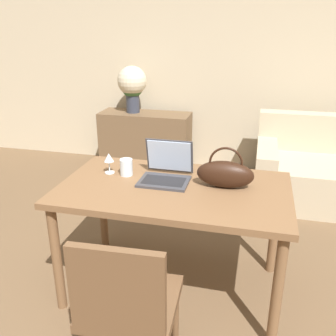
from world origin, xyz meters
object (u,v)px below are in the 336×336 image
object	(u,v)px
laptop	(167,169)
handbag	(225,174)
flower_vase	(132,85)
wine_glass	(109,159)
drinking_glass	(126,167)
chair	(127,303)
couch	(334,174)

from	to	relation	value
laptop	handbag	bearing A→B (deg)	-6.50
flower_vase	wine_glass	bearing A→B (deg)	-75.53
drinking_glass	handbag	world-z (taller)	handbag
chair	laptop	world-z (taller)	laptop
chair	laptop	bearing A→B (deg)	89.09
drinking_glass	laptop	bearing A→B (deg)	0.64
drinking_glass	flower_vase	bearing A→B (deg)	107.69
handbag	wine_glass	bearing A→B (deg)	176.52
chair	couch	world-z (taller)	chair
couch	laptop	world-z (taller)	laptop
chair	wine_glass	distance (m)	1.05
drinking_glass	wine_glass	size ratio (longest dim) A/B	0.79
wine_glass	flower_vase	size ratio (longest dim) A/B	0.26
wine_glass	handbag	distance (m)	0.78
laptop	handbag	xyz separation A→B (m)	(0.38, -0.04, 0.02)
laptop	drinking_glass	world-z (taller)	laptop
laptop	chair	bearing A→B (deg)	-88.03
chair	drinking_glass	distance (m)	0.98
chair	couch	xyz separation A→B (m)	(1.31, 2.50, -0.22)
chair	wine_glass	bearing A→B (deg)	113.03
chair	flower_vase	size ratio (longest dim) A/B	1.62
chair	handbag	bearing A→B (deg)	64.38
chair	laptop	distance (m)	0.94
chair	handbag	size ratio (longest dim) A/B	2.50
couch	laptop	xyz separation A→B (m)	(-1.34, -1.62, 0.55)
laptop	drinking_glass	xyz separation A→B (m)	(-0.27, -0.00, -0.01)
laptop	handbag	distance (m)	0.38
handbag	flower_vase	distance (m)	2.42
flower_vase	laptop	bearing A→B (deg)	-65.46
chair	wine_glass	world-z (taller)	wine_glass
couch	wine_glass	distance (m)	2.45
flower_vase	handbag	bearing A→B (deg)	-57.67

